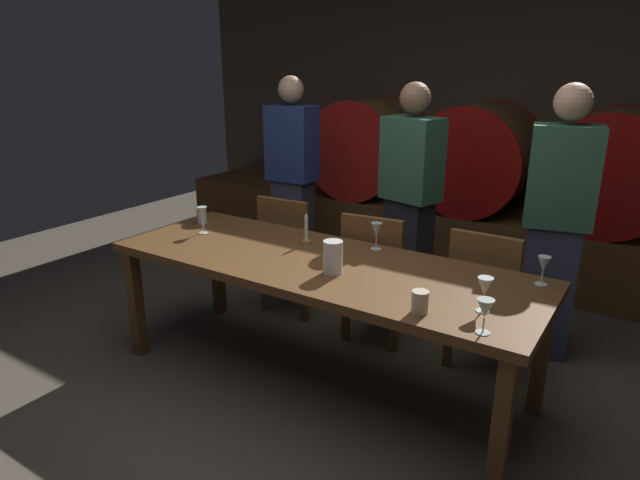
% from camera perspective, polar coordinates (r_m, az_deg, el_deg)
% --- Properties ---
extents(ground_plane, '(8.55, 8.55, 0.00)m').
position_cam_1_polar(ground_plane, '(3.08, -1.57, -17.42)').
color(ground_plane, '#4C443A').
extents(back_wall, '(6.57, 0.24, 2.88)m').
position_cam_1_polar(back_wall, '(5.42, 18.25, 13.63)').
color(back_wall, '#473A2D').
rests_on(back_wall, ground).
extents(barrel_shelf, '(5.92, 0.90, 0.55)m').
position_cam_1_polar(barrel_shelf, '(5.11, 15.30, 0.27)').
color(barrel_shelf, brown).
rests_on(barrel_shelf, ground).
extents(wine_barrel_left, '(0.92, 0.86, 0.92)m').
position_cam_1_polar(wine_barrel_left, '(5.34, 5.25, 9.60)').
color(wine_barrel_left, brown).
rests_on(wine_barrel_left, barrel_shelf).
extents(wine_barrel_center, '(0.92, 0.86, 0.92)m').
position_cam_1_polar(wine_barrel_center, '(4.94, 16.22, 8.25)').
color(wine_barrel_center, brown).
rests_on(wine_barrel_center, barrel_shelf).
extents(wine_barrel_right, '(0.92, 0.86, 0.92)m').
position_cam_1_polar(wine_barrel_right, '(4.75, 28.14, 6.45)').
color(wine_barrel_right, brown).
rests_on(wine_barrel_right, barrel_shelf).
extents(dining_table, '(2.42, 0.86, 0.75)m').
position_cam_1_polar(dining_table, '(3.03, -0.04, -3.38)').
color(dining_table, brown).
rests_on(dining_table, ground).
extents(chair_left, '(0.42, 0.42, 0.88)m').
position_cam_1_polar(chair_left, '(3.99, -2.99, -0.91)').
color(chair_left, brown).
rests_on(chair_left, ground).
extents(chair_center, '(0.44, 0.44, 0.88)m').
position_cam_1_polar(chair_center, '(3.58, 5.88, -3.24)').
color(chair_center, brown).
rests_on(chair_center, ground).
extents(chair_right, '(0.40, 0.40, 0.88)m').
position_cam_1_polar(chair_right, '(3.38, 16.86, -5.32)').
color(chair_right, brown).
rests_on(chair_right, ground).
extents(guest_left, '(0.39, 0.26, 1.68)m').
position_cam_1_polar(guest_left, '(4.50, -2.89, 6.25)').
color(guest_left, '#33384C').
rests_on(guest_left, ground).
extents(guest_center, '(0.43, 0.33, 1.66)m').
position_cam_1_polar(guest_center, '(3.83, 9.29, 3.71)').
color(guest_center, black).
rests_on(guest_center, ground).
extents(guest_right, '(0.42, 0.32, 1.68)m').
position_cam_1_polar(guest_right, '(3.57, 23.31, 1.54)').
color(guest_right, '#33384C').
rests_on(guest_right, ground).
extents(candle_center, '(0.05, 0.05, 0.20)m').
position_cam_1_polar(candle_center, '(3.26, -1.45, 0.49)').
color(candle_center, olive).
rests_on(candle_center, dining_table).
extents(pitcher, '(0.10, 0.10, 0.17)m').
position_cam_1_polar(pitcher, '(2.80, 1.35, -1.80)').
color(pitcher, white).
rests_on(pitcher, dining_table).
extents(wine_glass_far_left, '(0.06, 0.06, 0.17)m').
position_cam_1_polar(wine_glass_far_left, '(3.52, -12.12, 2.61)').
color(wine_glass_far_left, silver).
rests_on(wine_glass_far_left, dining_table).
extents(wine_glass_left, '(0.06, 0.06, 0.16)m').
position_cam_1_polar(wine_glass_left, '(3.17, 5.89, 0.92)').
color(wine_glass_left, silver).
rests_on(wine_glass_left, dining_table).
extents(wine_glass_center, '(0.07, 0.07, 0.16)m').
position_cam_1_polar(wine_glass_center, '(2.48, 16.75, -4.78)').
color(wine_glass_center, white).
rests_on(wine_glass_center, dining_table).
extents(wine_glass_right, '(0.07, 0.07, 0.15)m').
position_cam_1_polar(wine_glass_right, '(2.29, 16.77, -6.93)').
color(wine_glass_right, silver).
rests_on(wine_glass_right, dining_table).
extents(wine_glass_far_right, '(0.06, 0.06, 0.15)m').
position_cam_1_polar(wine_glass_far_right, '(2.87, 22.21, -2.42)').
color(wine_glass_far_right, silver).
rests_on(wine_glass_far_right, dining_table).
extents(cup_left, '(0.07, 0.07, 0.10)m').
position_cam_1_polar(cup_left, '(3.76, -12.18, 2.40)').
color(cup_left, silver).
rests_on(cup_left, dining_table).
extents(cup_right, '(0.07, 0.07, 0.10)m').
position_cam_1_polar(cup_right, '(2.42, 10.31, -6.38)').
color(cup_right, beige).
rests_on(cup_right, dining_table).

